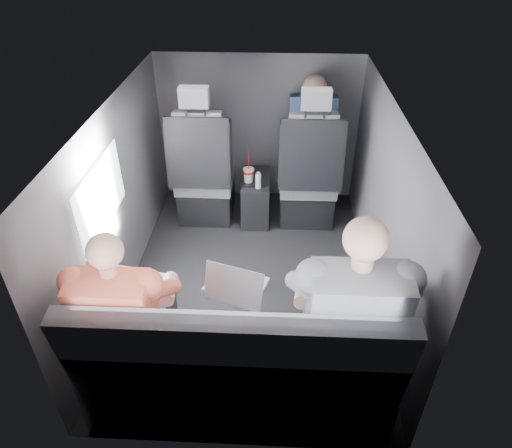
{
  "coord_description": "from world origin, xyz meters",
  "views": [
    {
      "loc": [
        0.17,
        -2.61,
        2.33
      ],
      "look_at": [
        0.04,
        -0.05,
        0.56
      ],
      "focal_mm": 32.0,
      "sensor_mm": 36.0,
      "label": 1
    }
  ],
  "objects_px": {
    "soda_cup": "(249,175)",
    "laptop_white": "(127,286)",
    "center_console": "(256,198)",
    "water_bottle": "(258,181)",
    "passenger_front_right": "(312,131)",
    "front_seat_right": "(308,181)",
    "laptop_black": "(352,298)",
    "front_seat_left": "(204,179)",
    "laptop_silver": "(235,285)",
    "passenger_rear_right": "(348,314)",
    "passenger_rear_left": "(129,313)",
    "rear_bench": "(239,370)"
  },
  "relations": [
    {
      "from": "passenger_front_right",
      "to": "passenger_rear_left",
      "type": "bearing_deg",
      "value": -116.75
    },
    {
      "from": "water_bottle",
      "to": "laptop_black",
      "type": "distance_m",
      "value": 1.65
    },
    {
      "from": "front_seat_right",
      "to": "laptop_black",
      "type": "height_order",
      "value": "front_seat_right"
    },
    {
      "from": "soda_cup",
      "to": "passenger_front_right",
      "type": "bearing_deg",
      "value": 29.46
    },
    {
      "from": "front_seat_left",
      "to": "center_console",
      "type": "xyz_separation_m",
      "value": [
        0.45,
        0.04,
        -0.2
      ]
    },
    {
      "from": "center_console",
      "to": "water_bottle",
      "type": "xyz_separation_m",
      "value": [
        0.02,
        -0.17,
        0.27
      ]
    },
    {
      "from": "water_bottle",
      "to": "laptop_silver",
      "type": "relative_size",
      "value": 0.39
    },
    {
      "from": "soda_cup",
      "to": "passenger_rear_left",
      "type": "distance_m",
      "value": 1.84
    },
    {
      "from": "soda_cup",
      "to": "laptop_white",
      "type": "distance_m",
      "value": 1.7
    },
    {
      "from": "laptop_white",
      "to": "passenger_rear_left",
      "type": "bearing_deg",
      "value": -72.16
    },
    {
      "from": "laptop_silver",
      "to": "passenger_rear_right",
      "type": "height_order",
      "value": "passenger_rear_right"
    },
    {
      "from": "front_seat_right",
      "to": "passenger_rear_right",
      "type": "height_order",
      "value": "passenger_rear_right"
    },
    {
      "from": "center_console",
      "to": "laptop_black",
      "type": "height_order",
      "value": "laptop_black"
    },
    {
      "from": "front_seat_left",
      "to": "soda_cup",
      "type": "bearing_deg",
      "value": -5.97
    },
    {
      "from": "rear_bench",
      "to": "laptop_silver",
      "type": "bearing_deg",
      "value": 96.82
    },
    {
      "from": "center_console",
      "to": "rear_bench",
      "type": "distance_m",
      "value": 1.94
    },
    {
      "from": "soda_cup",
      "to": "water_bottle",
      "type": "relative_size",
      "value": 1.97
    },
    {
      "from": "laptop_silver",
      "to": "passenger_rear_left",
      "type": "bearing_deg",
      "value": -158.13
    },
    {
      "from": "front_seat_right",
      "to": "center_console",
      "type": "xyz_separation_m",
      "value": [
        -0.45,
        0.04,
        -0.2
      ]
    },
    {
      "from": "center_console",
      "to": "passenger_front_right",
      "type": "xyz_separation_m",
      "value": [
        0.47,
        0.22,
        0.55
      ]
    },
    {
      "from": "center_console",
      "to": "passenger_rear_left",
      "type": "distance_m",
      "value": 1.98
    },
    {
      "from": "passenger_rear_left",
      "to": "passenger_front_right",
      "type": "height_order",
      "value": "passenger_front_right"
    },
    {
      "from": "laptop_black",
      "to": "front_seat_right",
      "type": "bearing_deg",
      "value": 94.84
    },
    {
      "from": "passenger_rear_right",
      "to": "passenger_front_right",
      "type": "xyz_separation_m",
      "value": [
        -0.08,
        2.07,
        0.09
      ]
    },
    {
      "from": "front_seat_right",
      "to": "soda_cup",
      "type": "bearing_deg",
      "value": -175.44
    },
    {
      "from": "water_bottle",
      "to": "passenger_rear_left",
      "type": "height_order",
      "value": "passenger_rear_left"
    },
    {
      "from": "laptop_white",
      "to": "passenger_rear_right",
      "type": "xyz_separation_m",
      "value": [
        1.18,
        -0.18,
        0.02
      ]
    },
    {
      "from": "soda_cup",
      "to": "laptop_silver",
      "type": "distance_m",
      "value": 1.56
    },
    {
      "from": "front_seat_left",
      "to": "laptop_white",
      "type": "xyz_separation_m",
      "value": [
        -0.18,
        -1.63,
        0.24
      ]
    },
    {
      "from": "center_console",
      "to": "soda_cup",
      "type": "distance_m",
      "value": 0.29
    },
    {
      "from": "center_console",
      "to": "laptop_black",
      "type": "distance_m",
      "value": 1.86
    },
    {
      "from": "water_bottle",
      "to": "front_seat_left",
      "type": "bearing_deg",
      "value": 165.04
    },
    {
      "from": "front_seat_left",
      "to": "laptop_silver",
      "type": "xyz_separation_m",
      "value": [
        0.41,
        -1.59,
        0.23
      ]
    },
    {
      "from": "front_seat_left",
      "to": "passenger_rear_right",
      "type": "bearing_deg",
      "value": -61.07
    },
    {
      "from": "laptop_silver",
      "to": "laptop_black",
      "type": "relative_size",
      "value": 0.94
    },
    {
      "from": "water_bottle",
      "to": "laptop_black",
      "type": "height_order",
      "value": "laptop_black"
    },
    {
      "from": "water_bottle",
      "to": "laptop_silver",
      "type": "xyz_separation_m",
      "value": [
        -0.06,
        -1.46,
        0.16
      ]
    },
    {
      "from": "laptop_black",
      "to": "laptop_silver",
      "type": "bearing_deg",
      "value": 172.95
    },
    {
      "from": "soda_cup",
      "to": "laptop_white",
      "type": "relative_size",
      "value": 0.73
    },
    {
      "from": "soda_cup",
      "to": "passenger_rear_left",
      "type": "xyz_separation_m",
      "value": [
        -0.51,
        -1.77,
        0.14
      ]
    },
    {
      "from": "laptop_silver",
      "to": "passenger_front_right",
      "type": "height_order",
      "value": "passenger_front_right"
    },
    {
      "from": "soda_cup",
      "to": "passenger_rear_right",
      "type": "bearing_deg",
      "value": -70.97
    },
    {
      "from": "front_seat_left",
      "to": "laptop_black",
      "type": "bearing_deg",
      "value": -58.04
    },
    {
      "from": "water_bottle",
      "to": "center_console",
      "type": "bearing_deg",
      "value": 98.48
    },
    {
      "from": "water_bottle",
      "to": "passenger_front_right",
      "type": "height_order",
      "value": "passenger_front_right"
    },
    {
      "from": "front_seat_left",
      "to": "laptop_black",
      "type": "relative_size",
      "value": 3.13
    },
    {
      "from": "front_seat_right",
      "to": "rear_bench",
      "type": "bearing_deg",
      "value": -103.31
    },
    {
      "from": "passenger_rear_left",
      "to": "passenger_rear_right",
      "type": "height_order",
      "value": "passenger_rear_right"
    },
    {
      "from": "soda_cup",
      "to": "passenger_rear_left",
      "type": "bearing_deg",
      "value": -106.16
    },
    {
      "from": "soda_cup",
      "to": "laptop_silver",
      "type": "relative_size",
      "value": 0.76
    }
  ]
}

